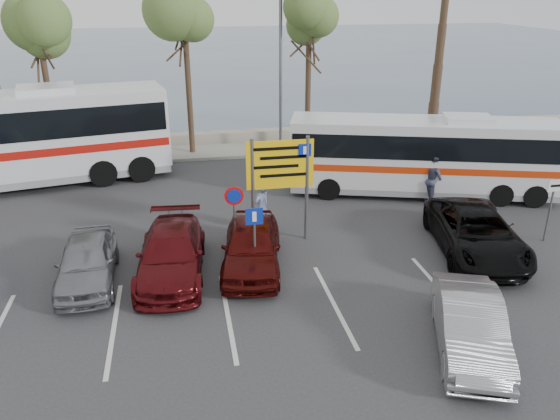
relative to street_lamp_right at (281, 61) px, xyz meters
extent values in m
plane|color=#323234|center=(-3.00, -13.52, -4.60)|extent=(120.00, 120.00, 0.00)
cube|color=gray|center=(-3.00, 0.48, -4.52)|extent=(44.00, 2.40, 0.15)
cube|color=tan|center=(-3.00, 2.48, -4.30)|extent=(48.00, 0.80, 0.60)
plane|color=#45546F|center=(-3.00, 46.48, -4.59)|extent=(140.00, 140.00, 0.00)
cylinder|color=#382619|center=(-11.00, 0.48, -1.93)|extent=(0.28, 0.28, 5.04)
cylinder|color=#382619|center=(-4.50, 0.48, -1.65)|extent=(0.28, 0.28, 5.60)
cylinder|color=#382619|center=(1.50, 0.48, -1.86)|extent=(0.28, 0.28, 5.18)
cylinder|color=#382619|center=(8.50, 0.48, 0.55)|extent=(0.48, 0.48, 10.00)
cylinder|color=slate|center=(0.00, 0.08, -0.45)|extent=(0.16, 0.16, 8.00)
cylinder|color=slate|center=(-2.90, -10.32, -2.80)|extent=(0.12, 0.12, 3.60)
cylinder|color=slate|center=(-1.10, -10.32, -2.80)|extent=(0.12, 0.12, 3.60)
cube|color=yellow|center=(-2.00, -10.32, -1.90)|extent=(2.20, 0.06, 1.60)
cube|color=#0C2699|center=(-1.20, -10.36, -1.45)|extent=(0.42, 0.01, 0.42)
cylinder|color=slate|center=(-3.60, -11.12, -3.50)|extent=(0.07, 0.07, 2.20)
cylinder|color=#B20C0C|center=(-3.60, -11.15, -2.55)|extent=(0.60, 0.03, 0.60)
cylinder|color=slate|center=(-3.20, -12.72, -3.50)|extent=(0.07, 0.07, 2.20)
cube|color=#0C2699|center=(-3.20, -12.74, -2.60)|extent=(0.50, 0.03, 0.50)
cylinder|color=slate|center=(6.80, -12.02, -3.50)|extent=(0.07, 0.07, 2.20)
cube|color=white|center=(6.80, -12.04, -2.60)|extent=(0.50, 0.03, 0.40)
cube|color=silver|center=(-12.39, -3.02, -2.33)|extent=(13.77, 5.43, 3.31)
cube|color=#AD140D|center=(-12.39, -3.02, -2.86)|extent=(13.64, 5.43, 0.34)
cube|color=gray|center=(-12.39, -3.02, -3.98)|extent=(13.63, 5.37, 0.62)
cube|color=silver|center=(4.50, -7.02, -2.81)|extent=(10.83, 5.22, 2.61)
cube|color=black|center=(4.50, -7.02, -2.34)|extent=(10.64, 5.20, 0.93)
cube|color=red|center=(4.50, -7.02, -3.23)|extent=(10.74, 5.22, 0.27)
cube|color=gray|center=(4.50, -7.02, -4.11)|extent=(10.72, 5.17, 0.49)
cube|color=silver|center=(4.50, -7.02, -1.39)|extent=(2.10, 1.87, 0.21)
imported|color=gray|center=(-8.00, -12.02, -3.93)|extent=(1.71, 3.99, 1.34)
imported|color=#550E11|center=(-5.60, -12.02, -3.92)|extent=(2.29, 4.82, 1.36)
imported|color=#470C0A|center=(-3.20, -12.02, -3.87)|extent=(2.45, 4.53, 1.46)
imported|color=black|center=(4.00, -12.38, -3.88)|extent=(3.38, 5.53, 1.43)
imported|color=#99999E|center=(1.27, -17.02, -3.93)|extent=(2.73, 4.30, 1.34)
imported|color=#8598C2|center=(-2.47, -9.32, -3.74)|extent=(0.75, 0.71, 1.73)
imported|color=#383D54|center=(4.54, -8.01, -3.59)|extent=(0.86, 1.05, 2.01)
camera|label=1|loc=(-5.12, -26.77, 3.46)|focal=35.00mm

